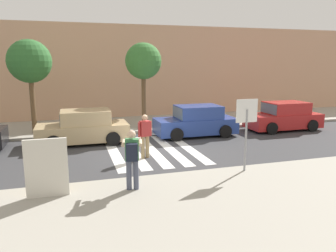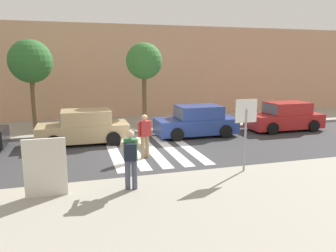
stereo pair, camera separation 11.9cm
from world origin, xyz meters
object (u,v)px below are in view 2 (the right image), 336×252
Objects in this scene: stop_sign at (246,119)px; parked_car_red at (285,117)px; photographer_with_backpack at (131,155)px; parked_car_tan at (84,128)px; parked_car_blue at (197,122)px; pedestrian_crossing at (145,134)px; street_tree_west at (31,62)px; advertising_board at (45,168)px; street_tree_center at (144,62)px.

parked_car_red is at bearing 45.72° from stop_sign.
parked_car_tan is at bearing 99.12° from photographer_with_backpack.
parked_car_tan is 5.56m from parked_car_blue.
parked_car_tan is 1.00× the size of parked_car_blue.
stop_sign reaches higher than parked_car_tan.
photographer_with_backpack reaches higher than pedestrian_crossing.
photographer_with_backpack is at bearing -171.52° from stop_sign.
parked_car_blue is at bearing -17.08° from street_tree_west.
parked_car_red is 0.88× the size of street_tree_west.
street_tree_west reaches higher than stop_sign.
parked_car_blue is 9.30m from advertising_board.
photographer_with_backpack is 0.37× the size of street_tree_west.
photographer_with_backpack is at bearing -104.71° from street_tree_center.
stop_sign is 7.84m from parked_car_tan.
photographer_with_backpack is (-3.90, -0.58, -0.72)m from stop_sign.
street_tree_center is at bearing 137.10° from parked_car_blue.
advertising_board is at bearing -136.89° from parked_car_blue.
street_tree_west is (-3.40, 8.98, 2.55)m from photographer_with_backpack.
stop_sign reaches higher than advertising_board.
pedestrian_crossing is at bearing -159.99° from parked_car_red.
stop_sign is 0.59× the size of parked_car_blue.
stop_sign is 0.52× the size of street_tree_center.
stop_sign is 6.11m from parked_car_blue.
street_tree_west is at bearing 97.29° from advertising_board.
parked_car_red is (5.82, 5.97, -1.16)m from stop_sign.
parked_car_red is 8.29m from street_tree_center.
pedestrian_crossing is 4.70m from advertising_board.
street_tree_center reaches higher than parked_car_blue.
street_tree_west reaches higher than parked_car_tan.
parked_car_blue is 1.00× the size of parked_car_red.
parked_car_tan is 4.93m from street_tree_center.
parked_car_blue is at bearing -42.90° from street_tree_center.
parked_car_blue is at bearing 0.00° from parked_car_tan.
parked_car_tan is 10.77m from parked_car_red.
parked_car_blue is at bearing 84.15° from stop_sign.
photographer_with_backpack reaches higher than parked_car_red.
stop_sign is 0.59× the size of parked_car_red.
advertising_board reaches higher than parked_car_red.
parked_car_red is 0.89× the size of street_tree_center.
street_tree_center is (-1.63, 8.05, 1.83)m from stop_sign.
stop_sign is at bearing -50.33° from parked_car_tan.
photographer_with_backpack reaches higher than parked_car_tan.
parked_car_tan is at bearing 180.00° from parked_car_blue.
street_tree_west is at bearing 162.92° from parked_car_blue.
street_tree_center reaches higher than pedestrian_crossing.
advertising_board is at bearing -152.09° from parked_car_red.
street_tree_west is at bearing 134.06° from parked_car_tan.
parked_car_red is at bearing -15.63° from street_tree_center.
street_tree_west is 9.28m from advertising_board.
street_tree_west is (-4.54, 5.55, 2.74)m from pedestrian_crossing.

